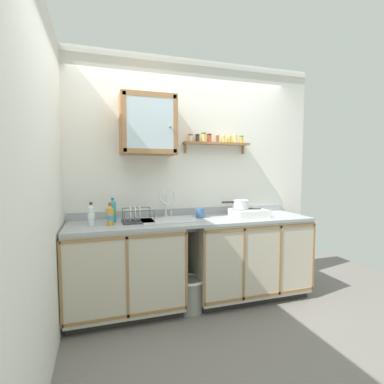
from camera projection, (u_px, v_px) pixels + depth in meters
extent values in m
plane|color=slate|center=(201.00, 313.00, 2.94)|extent=(5.61, 5.61, 0.00)
cube|color=silver|center=(185.00, 178.00, 3.38)|extent=(3.21, 0.05, 2.70)
cube|color=white|center=(186.00, 62.00, 3.24)|extent=(3.21, 0.02, 0.05)
cube|color=silver|center=(45.00, 184.00, 2.12)|extent=(0.05, 3.36, 2.70)
cube|color=black|center=(125.00, 308.00, 2.97)|extent=(1.08, 0.57, 0.08)
cube|color=beige|center=(125.00, 266.00, 2.90)|extent=(1.10, 0.63, 0.81)
cube|color=#997047|center=(127.00, 238.00, 2.57)|extent=(1.10, 0.01, 0.03)
cube|color=#997047|center=(128.00, 316.00, 2.63)|extent=(1.10, 0.01, 0.03)
cube|color=#997047|center=(60.00, 285.00, 2.43)|extent=(0.02, 0.01, 0.75)
cube|color=#997047|center=(128.00, 278.00, 2.60)|extent=(0.02, 0.01, 0.75)
cube|color=#997047|center=(187.00, 271.00, 2.76)|extent=(0.02, 0.01, 0.75)
cube|color=black|center=(246.00, 291.00, 3.38)|extent=(1.26, 0.57, 0.08)
cube|color=beige|center=(248.00, 254.00, 3.32)|extent=(1.28, 0.63, 0.81)
cube|color=#997047|center=(263.00, 228.00, 2.99)|extent=(1.28, 0.01, 0.03)
cube|color=#997047|center=(262.00, 296.00, 3.04)|extent=(1.28, 0.01, 0.03)
cube|color=#997047|center=(205.00, 269.00, 2.82)|extent=(0.02, 0.01, 0.75)
cube|color=#997047|center=(244.00, 265.00, 2.95)|extent=(0.02, 0.01, 0.75)
cube|color=#997047|center=(280.00, 261.00, 3.08)|extent=(0.02, 0.01, 0.75)
cube|color=#997047|center=(313.00, 257.00, 3.21)|extent=(0.02, 0.01, 0.75)
cube|color=#9EA3A8|center=(194.00, 221.00, 3.09)|extent=(2.57, 0.66, 0.03)
cube|color=#9EA3A8|center=(186.00, 212.00, 3.38)|extent=(2.57, 0.02, 0.08)
cube|color=silver|center=(169.00, 220.00, 3.03)|extent=(0.59, 0.40, 0.01)
cube|color=slate|center=(169.00, 229.00, 3.03)|extent=(0.50, 0.33, 0.01)
cube|color=slate|center=(166.00, 222.00, 3.19)|extent=(0.50, 0.01, 0.10)
cube|color=slate|center=(173.00, 228.00, 2.87)|extent=(0.50, 0.01, 0.10)
cylinder|color=#4C4C51|center=(169.00, 230.00, 3.03)|extent=(0.04, 0.04, 0.01)
cylinder|color=silver|center=(166.00, 216.00, 3.24)|extent=(0.05, 0.05, 0.02)
cylinder|color=silver|center=(166.00, 205.00, 3.23)|extent=(0.02, 0.02, 0.22)
torus|color=silver|center=(167.00, 196.00, 3.14)|extent=(0.19, 0.02, 0.19)
cylinder|color=silver|center=(171.00, 213.00, 3.26)|extent=(0.02, 0.02, 0.05)
cube|color=silver|center=(249.00, 213.00, 3.28)|extent=(0.38, 0.32, 0.08)
cylinder|color=#2D2D2D|center=(241.00, 209.00, 3.27)|extent=(0.15, 0.15, 0.01)
cylinder|color=#2D2D2D|center=(255.00, 208.00, 3.32)|extent=(0.15, 0.15, 0.01)
cylinder|color=black|center=(248.00, 215.00, 3.11)|extent=(0.03, 0.02, 0.03)
cylinder|color=black|center=(263.00, 214.00, 3.16)|extent=(0.03, 0.02, 0.03)
cylinder|color=silver|center=(241.00, 205.00, 3.26)|extent=(0.17, 0.17, 0.10)
torus|color=silver|center=(241.00, 200.00, 3.26)|extent=(0.18, 0.18, 0.01)
cylinder|color=black|center=(228.00, 202.00, 3.21)|extent=(0.14, 0.02, 0.02)
cylinder|color=silver|center=(91.00, 216.00, 2.75)|extent=(0.06, 0.06, 0.17)
cone|color=silver|center=(91.00, 206.00, 2.74)|extent=(0.06, 0.06, 0.03)
cylinder|color=#262626|center=(91.00, 203.00, 2.74)|extent=(0.03, 0.03, 0.02)
cylinder|color=white|center=(91.00, 216.00, 2.75)|extent=(0.06, 0.06, 0.05)
cylinder|color=teal|center=(113.00, 213.00, 2.91)|extent=(0.07, 0.07, 0.20)
cone|color=teal|center=(112.00, 201.00, 2.90)|extent=(0.06, 0.06, 0.03)
cylinder|color=#2D59B2|center=(112.00, 199.00, 2.89)|extent=(0.03, 0.03, 0.02)
cylinder|color=#4C9959|center=(113.00, 212.00, 2.90)|extent=(0.07, 0.07, 0.06)
cylinder|color=gold|center=(110.00, 217.00, 2.77)|extent=(0.07, 0.07, 0.16)
cone|color=gold|center=(110.00, 207.00, 2.76)|extent=(0.07, 0.07, 0.03)
cylinder|color=red|center=(110.00, 204.00, 2.76)|extent=(0.03, 0.03, 0.02)
cylinder|color=#3F8CCC|center=(110.00, 218.00, 2.77)|extent=(0.07, 0.07, 0.05)
cube|color=#333338|center=(138.00, 221.00, 2.94)|extent=(0.31, 0.27, 0.01)
cylinder|color=#4C4F54|center=(124.00, 218.00, 2.77)|extent=(0.01, 0.01, 0.12)
cylinder|color=#4C4F54|center=(154.00, 216.00, 2.86)|extent=(0.01, 0.01, 0.12)
cylinder|color=#4C4F54|center=(122.00, 214.00, 3.01)|extent=(0.01, 0.01, 0.12)
cylinder|color=#4C4F54|center=(150.00, 213.00, 3.10)|extent=(0.01, 0.01, 0.12)
cylinder|color=#4C4F54|center=(139.00, 211.00, 2.81)|extent=(0.29, 0.01, 0.01)
cylinder|color=#4C4F54|center=(136.00, 208.00, 3.05)|extent=(0.29, 0.01, 0.01)
cylinder|color=white|center=(130.00, 214.00, 2.91)|extent=(0.01, 0.16, 0.16)
cylinder|color=white|center=(135.00, 214.00, 2.93)|extent=(0.01, 0.16, 0.16)
cylinder|color=white|center=(139.00, 213.00, 2.94)|extent=(0.01, 0.13, 0.13)
cylinder|color=#3F6699|center=(200.00, 213.00, 3.19)|extent=(0.09, 0.09, 0.11)
torus|color=#3F6699|center=(199.00, 212.00, 3.24)|extent=(0.02, 0.07, 0.07)
cube|color=#996B42|center=(148.00, 125.00, 3.02)|extent=(0.57, 0.32, 0.61)
cube|color=silver|center=(150.00, 123.00, 2.87)|extent=(0.47, 0.01, 0.50)
cube|color=#996B42|center=(124.00, 122.00, 2.79)|extent=(0.05, 0.01, 0.58)
cube|color=#996B42|center=(175.00, 124.00, 2.94)|extent=(0.05, 0.01, 0.58)
cube|color=#996B42|center=(150.00, 94.00, 2.84)|extent=(0.53, 0.01, 0.05)
cube|color=#996B42|center=(151.00, 151.00, 2.89)|extent=(0.53, 0.01, 0.05)
sphere|color=olive|center=(170.00, 127.00, 2.92)|extent=(0.02, 0.02, 0.02)
cube|color=#996B42|center=(217.00, 144.00, 3.36)|extent=(0.79, 0.14, 0.02)
cube|color=#996B42|center=(185.00, 149.00, 3.31)|extent=(0.02, 0.03, 0.10)
cube|color=#996B42|center=(243.00, 150.00, 3.53)|extent=(0.02, 0.03, 0.10)
cylinder|color=silver|center=(191.00, 139.00, 3.28)|extent=(0.05, 0.05, 0.07)
cylinder|color=red|center=(191.00, 135.00, 3.27)|extent=(0.05, 0.05, 0.02)
cylinder|color=#4C3326|center=(197.00, 139.00, 3.29)|extent=(0.04, 0.04, 0.07)
cylinder|color=black|center=(197.00, 135.00, 3.28)|extent=(0.05, 0.05, 0.02)
cylinder|color=#E0C659|center=(204.00, 138.00, 3.31)|extent=(0.05, 0.05, 0.09)
cylinder|color=#33723F|center=(204.00, 134.00, 3.31)|extent=(0.05, 0.05, 0.02)
cylinder|color=#CC4C33|center=(209.00, 139.00, 3.34)|extent=(0.05, 0.05, 0.08)
cylinder|color=black|center=(209.00, 135.00, 3.34)|extent=(0.05, 0.05, 0.02)
cylinder|color=brown|center=(217.00, 139.00, 3.35)|extent=(0.04, 0.04, 0.08)
cylinder|color=white|center=(217.00, 135.00, 3.35)|extent=(0.04, 0.04, 0.02)
cylinder|color=#E0C659|center=(223.00, 139.00, 3.38)|extent=(0.04, 0.04, 0.08)
cylinder|color=white|center=(223.00, 135.00, 3.38)|extent=(0.04, 0.04, 0.02)
cylinder|color=gold|center=(229.00, 140.00, 3.42)|extent=(0.05, 0.05, 0.06)
cylinder|color=yellow|center=(229.00, 137.00, 3.42)|extent=(0.05, 0.05, 0.02)
cylinder|color=#E0C659|center=(235.00, 139.00, 3.44)|extent=(0.04, 0.04, 0.09)
cylinder|color=white|center=(235.00, 134.00, 3.44)|extent=(0.04, 0.04, 0.02)
cylinder|color=gold|center=(241.00, 140.00, 3.46)|extent=(0.05, 0.05, 0.07)
cylinder|color=#33723F|center=(241.00, 137.00, 3.46)|extent=(0.05, 0.05, 0.02)
cylinder|color=gray|center=(190.00, 295.00, 2.99)|extent=(0.28, 0.28, 0.32)
torus|color=white|center=(190.00, 280.00, 2.98)|extent=(0.31, 0.31, 0.03)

